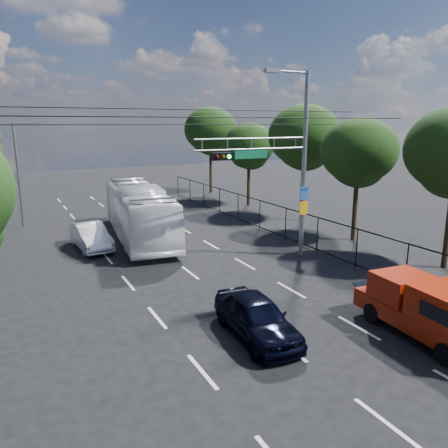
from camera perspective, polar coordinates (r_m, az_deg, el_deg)
ground at (r=14.58m, az=8.33°, el=-15.67°), size 120.00×120.00×0.00m
lane_markings at (r=26.41m, az=-9.52°, el=-2.43°), size 6.12×38.00×0.01m
signal_mast at (r=22.45m, az=7.98°, el=8.51°), size 6.43×0.39×9.50m
streetlight_left at (r=32.48m, az=-25.02°, el=6.49°), size 2.09×0.22×7.08m
utility_wires at (r=20.60m, az=-5.75°, el=13.71°), size 22.00×5.04×0.74m
fence_right at (r=27.78m, az=6.68°, el=0.62°), size 0.06×34.03×2.00m
tree_right_b at (r=27.04m, az=17.15°, el=8.42°), size 4.50×4.50×7.31m
tree_right_c at (r=31.94m, az=10.42°, el=10.62°), size 5.10×5.10×8.29m
tree_right_d at (r=37.57m, az=3.29°, el=9.80°), size 4.32×4.32×7.02m
tree_right_e at (r=44.69m, az=-1.77°, el=11.72°), size 5.28×5.28×8.58m
red_pickup at (r=16.05m, az=25.31°, el=-9.97°), size 2.27×5.37×1.95m
navy_hatchback at (r=14.80m, az=4.27°, el=-12.03°), size 1.98×4.29×1.42m
white_bus at (r=27.47m, az=-11.08°, el=1.62°), size 4.19×12.04×3.28m
white_van at (r=25.82m, az=-17.01°, el=-1.57°), size 1.81×4.42×1.42m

